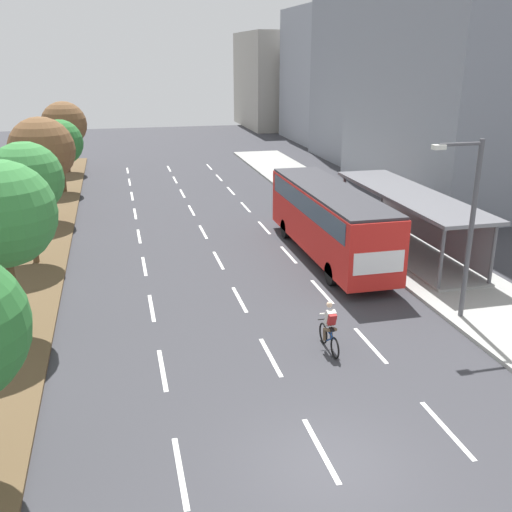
{
  "coord_description": "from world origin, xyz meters",
  "views": [
    {
      "loc": [
        -4.42,
        -10.81,
        9.34
      ],
      "look_at": [
        1.09,
        12.01,
        1.2
      ],
      "focal_mm": 40.97,
      "sensor_mm": 36.0,
      "label": 1
    }
  ],
  "objects_px": {
    "cyclist": "(330,329)",
    "median_tree_third": "(26,180)",
    "bus": "(329,216)",
    "median_tree_farthest": "(64,124)",
    "bus_shelter": "(412,215)",
    "streetlight": "(468,219)",
    "median_tree_second": "(2,214)",
    "median_tree_fourth": "(42,150)",
    "median_tree_fifth": "(60,143)"
  },
  "relations": [
    {
      "from": "streetlight",
      "to": "median_tree_fourth",
      "type": "bearing_deg",
      "value": 132.02
    },
    {
      "from": "bus_shelter",
      "to": "bus",
      "type": "bearing_deg",
      "value": 177.69
    },
    {
      "from": "median_tree_third",
      "to": "median_tree_fifth",
      "type": "relative_size",
      "value": 1.12
    },
    {
      "from": "bus",
      "to": "median_tree_fourth",
      "type": "xyz_separation_m",
      "value": [
        -13.69,
        9.74,
        2.13
      ]
    },
    {
      "from": "bus_shelter",
      "to": "median_tree_fifth",
      "type": "relative_size",
      "value": 2.28
    },
    {
      "from": "median_tree_fourth",
      "to": "median_tree_farthest",
      "type": "distance_m",
      "value": 15.17
    },
    {
      "from": "median_tree_third",
      "to": "streetlight",
      "type": "xyz_separation_m",
      "value": [
        15.81,
        -10.01,
        -0.14
      ]
    },
    {
      "from": "median_tree_fifth",
      "to": "streetlight",
      "type": "distance_m",
      "value": 29.56
    },
    {
      "from": "median_tree_farthest",
      "to": "streetlight",
      "type": "distance_m",
      "value": 36.31
    },
    {
      "from": "bus",
      "to": "median_tree_farthest",
      "type": "distance_m",
      "value": 28.39
    },
    {
      "from": "median_tree_third",
      "to": "median_tree_second",
      "type": "bearing_deg",
      "value": -88.35
    },
    {
      "from": "cyclist",
      "to": "streetlight",
      "type": "xyz_separation_m",
      "value": [
        5.42,
        1.13,
        3.1
      ]
    },
    {
      "from": "median_tree_fourth",
      "to": "cyclist",
      "type": "bearing_deg",
      "value": -60.87
    },
    {
      "from": "median_tree_farthest",
      "to": "median_tree_second",
      "type": "bearing_deg",
      "value": -89.86
    },
    {
      "from": "median_tree_second",
      "to": "bus_shelter",
      "type": "bearing_deg",
      "value": 16.54
    },
    {
      "from": "bus",
      "to": "cyclist",
      "type": "height_order",
      "value": "bus"
    },
    {
      "from": "bus",
      "to": "streetlight",
      "type": "height_order",
      "value": "streetlight"
    },
    {
      "from": "bus_shelter",
      "to": "median_tree_farthest",
      "type": "xyz_separation_m",
      "value": [
        -17.77,
        25.07,
        2.11
      ]
    },
    {
      "from": "cyclist",
      "to": "median_tree_fifth",
      "type": "height_order",
      "value": "median_tree_fifth"
    },
    {
      "from": "bus",
      "to": "median_tree_third",
      "type": "bearing_deg",
      "value": 171.02
    },
    {
      "from": "bus_shelter",
      "to": "median_tree_second",
      "type": "distance_m",
      "value": 18.63
    },
    {
      "from": "bus",
      "to": "median_tree_fourth",
      "type": "bearing_deg",
      "value": 144.57
    },
    {
      "from": "bus_shelter",
      "to": "cyclist",
      "type": "bearing_deg",
      "value": -130.49
    },
    {
      "from": "cyclist",
      "to": "median_tree_second",
      "type": "bearing_deg",
      "value": 160.69
    },
    {
      "from": "bus_shelter",
      "to": "cyclist",
      "type": "height_order",
      "value": "bus_shelter"
    },
    {
      "from": "bus_shelter",
      "to": "streetlight",
      "type": "bearing_deg",
      "value": -105.35
    },
    {
      "from": "bus",
      "to": "median_tree_second",
      "type": "relative_size",
      "value": 1.86
    },
    {
      "from": "median_tree_fourth",
      "to": "streetlight",
      "type": "xyz_separation_m",
      "value": [
        15.85,
        -17.6,
        -0.31
      ]
    },
    {
      "from": "median_tree_fifth",
      "to": "streetlight",
      "type": "bearing_deg",
      "value": -58.41
    },
    {
      "from": "median_tree_fourth",
      "to": "median_tree_fifth",
      "type": "relative_size",
      "value": 1.19
    },
    {
      "from": "median_tree_third",
      "to": "median_tree_farthest",
      "type": "relative_size",
      "value": 0.99
    },
    {
      "from": "median_tree_fourth",
      "to": "median_tree_farthest",
      "type": "xyz_separation_m",
      "value": [
        0.19,
        15.16,
        -0.22
      ]
    },
    {
      "from": "median_tree_fourth",
      "to": "median_tree_farthest",
      "type": "bearing_deg",
      "value": 89.27
    },
    {
      "from": "median_tree_third",
      "to": "median_tree_fourth",
      "type": "relative_size",
      "value": 0.94
    },
    {
      "from": "cyclist",
      "to": "median_tree_third",
      "type": "distance_m",
      "value": 15.58
    },
    {
      "from": "median_tree_fifth",
      "to": "cyclist",
      "type": "bearing_deg",
      "value": -69.06
    },
    {
      "from": "median_tree_fifth",
      "to": "bus_shelter",
      "type": "bearing_deg",
      "value": -44.83
    },
    {
      "from": "cyclist",
      "to": "median_tree_farthest",
      "type": "xyz_separation_m",
      "value": [
        -10.24,
        33.89,
        3.18
      ]
    },
    {
      "from": "bus_shelter",
      "to": "streetlight",
      "type": "xyz_separation_m",
      "value": [
        -2.11,
        -7.69,
        2.02
      ]
    },
    {
      "from": "median_tree_second",
      "to": "median_tree_farthest",
      "type": "xyz_separation_m",
      "value": [
        -0.07,
        30.33,
        -0.42
      ]
    },
    {
      "from": "cyclist",
      "to": "median_tree_fifth",
      "type": "relative_size",
      "value": 0.36
    },
    {
      "from": "bus_shelter",
      "to": "median_tree_third",
      "type": "relative_size",
      "value": 2.04
    },
    {
      "from": "cyclist",
      "to": "median_tree_third",
      "type": "bearing_deg",
      "value": 132.99
    },
    {
      "from": "median_tree_fourth",
      "to": "median_tree_fifth",
      "type": "bearing_deg",
      "value": 87.2
    },
    {
      "from": "median_tree_second",
      "to": "median_tree_farthest",
      "type": "relative_size",
      "value": 1.07
    },
    {
      "from": "cyclist",
      "to": "median_tree_farthest",
      "type": "distance_m",
      "value": 35.55
    },
    {
      "from": "median_tree_third",
      "to": "streetlight",
      "type": "distance_m",
      "value": 18.71
    },
    {
      "from": "median_tree_second",
      "to": "median_tree_fourth",
      "type": "xyz_separation_m",
      "value": [
        -0.27,
        15.16,
        -0.19
      ]
    },
    {
      "from": "median_tree_farthest",
      "to": "cyclist",
      "type": "bearing_deg",
      "value": -73.18
    },
    {
      "from": "bus",
      "to": "streetlight",
      "type": "distance_m",
      "value": 8.36
    }
  ]
}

